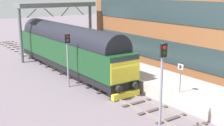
# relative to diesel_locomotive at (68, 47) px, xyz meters

# --- Properties ---
(ground_plane) EXTENTS (140.00, 140.00, 0.00)m
(ground_plane) POSITION_rel_diesel_locomotive_xyz_m (-0.00, -7.95, -2.48)
(ground_plane) COLOR slate
(ground_plane) RESTS_ON ground
(track_main) EXTENTS (2.50, 60.00, 0.15)m
(track_main) POSITION_rel_diesel_locomotive_xyz_m (-0.00, -7.95, -2.43)
(track_main) COLOR gray
(track_main) RESTS_ON ground
(station_platform) EXTENTS (4.00, 44.00, 1.01)m
(station_platform) POSITION_rel_diesel_locomotive_xyz_m (3.60, -7.95, -1.98)
(station_platform) COLOR #BAACA5
(station_platform) RESTS_ON ground
(diesel_locomotive) EXTENTS (2.74, 18.61, 4.68)m
(diesel_locomotive) POSITION_rel_diesel_locomotive_xyz_m (0.00, 0.00, 0.00)
(diesel_locomotive) COLOR black
(diesel_locomotive) RESTS_ON ground
(signal_post_near) EXTENTS (0.44, 0.22, 5.19)m
(signal_post_near) POSITION_rel_diesel_locomotive_xyz_m (-2.20, -14.99, 0.70)
(signal_post_near) COLOR gray
(signal_post_near) RESTS_ON ground
(signal_post_mid) EXTENTS (0.44, 0.22, 4.41)m
(signal_post_mid) POSITION_rel_diesel_locomotive_xyz_m (-2.20, -4.25, 0.27)
(signal_post_mid) COLOR gray
(signal_post_mid) RESTS_ON ground
(platform_number_sign) EXTENTS (0.10, 0.44, 1.99)m
(platform_number_sign) POSITION_rel_diesel_locomotive_xyz_m (2.05, -12.51, -0.16)
(platform_number_sign) COLOR slate
(platform_number_sign) RESTS_ON station_platform
(overhead_footbridge) EXTENTS (9.30, 2.00, 6.48)m
(overhead_footbridge) POSITION_rel_diesel_locomotive_xyz_m (2.05, 6.51, 3.28)
(overhead_footbridge) COLOR slate
(overhead_footbridge) RESTS_ON ground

